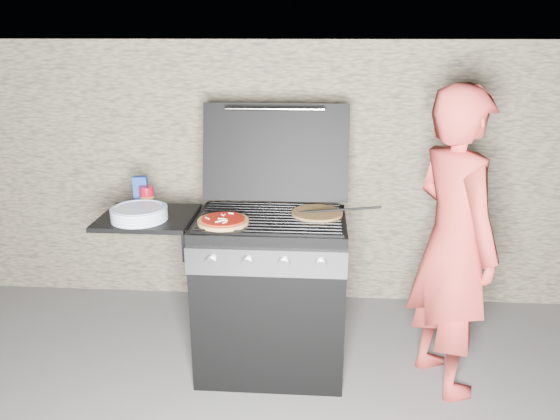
# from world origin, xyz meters

# --- Properties ---
(ground) EXTENTS (50.00, 50.00, 0.00)m
(ground) POSITION_xyz_m (0.00, 0.00, 0.00)
(ground) COLOR slate
(stone_wall) EXTENTS (8.00, 0.35, 1.80)m
(stone_wall) POSITION_xyz_m (0.00, 1.05, 0.90)
(stone_wall) COLOR gray
(stone_wall) RESTS_ON ground
(gas_grill) EXTENTS (1.34, 0.79, 0.91)m
(gas_grill) POSITION_xyz_m (-0.25, 0.00, 0.46)
(gas_grill) COLOR black
(gas_grill) RESTS_ON ground
(pizza_topped) EXTENTS (0.31, 0.31, 0.03)m
(pizza_topped) POSITION_xyz_m (-0.23, -0.12, 0.93)
(pizza_topped) COLOR #B88D46
(pizza_topped) RESTS_ON gas_grill
(pizza_plain) EXTENTS (0.30, 0.30, 0.01)m
(pizza_plain) POSITION_xyz_m (0.25, 0.06, 0.92)
(pizza_plain) COLOR tan
(pizza_plain) RESTS_ON gas_grill
(sauce_jar) EXTENTS (0.09, 0.09, 0.12)m
(sauce_jar) POSITION_xyz_m (-0.71, 0.14, 0.96)
(sauce_jar) COLOR maroon
(sauce_jar) RESTS_ON gas_grill
(blue_carton) EXTENTS (0.08, 0.05, 0.17)m
(blue_carton) POSITION_xyz_m (-0.76, 0.19, 0.99)
(blue_carton) COLOR navy
(blue_carton) RESTS_ON gas_grill
(plate_stack) EXTENTS (0.38, 0.38, 0.07)m
(plate_stack) POSITION_xyz_m (-0.69, -0.07, 0.94)
(plate_stack) COLOR silver
(plate_stack) RESTS_ON gas_grill
(person) EXTENTS (0.58, 0.69, 1.62)m
(person) POSITION_xyz_m (0.95, -0.07, 0.81)
(person) COLOR #C73A33
(person) RESTS_ON ground
(tongs) EXTENTS (0.47, 0.14, 0.10)m
(tongs) POSITION_xyz_m (0.34, 0.00, 0.96)
(tongs) COLOR black
(tongs) RESTS_ON gas_grill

